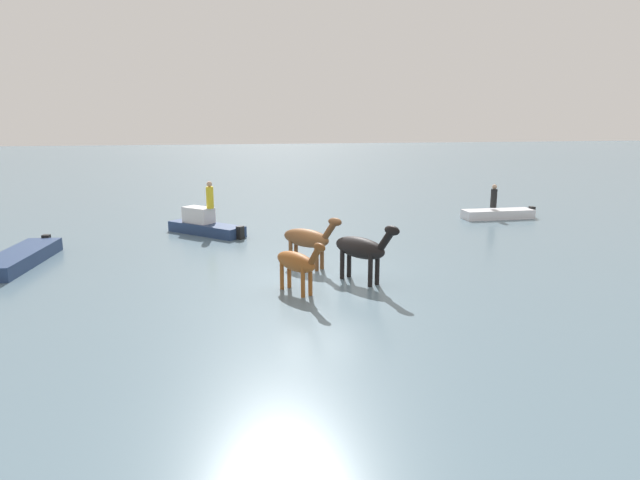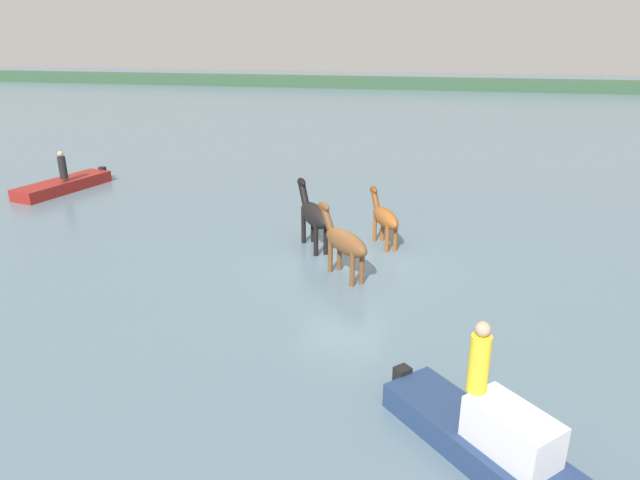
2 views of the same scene
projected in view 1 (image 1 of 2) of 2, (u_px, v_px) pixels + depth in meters
The scene contains 9 objects.
ground_plane at pixel (318, 275), 18.35m from camera, with size 183.43×183.43×0.00m, color slate.
horse_mid_herd at pixel (297, 262), 16.32m from camera, with size 1.36×2.05×1.69m.
horse_gray_outer at pixel (362, 248), 17.35m from camera, with size 1.72×2.35×1.98m.
horse_lead at pixel (308, 239), 19.04m from camera, with size 1.92×2.01×1.87m.
boat_skiff_near at pixel (205, 227), 24.81m from camera, with size 3.44×3.41×1.31m.
boat_tender_starboard at pixel (498, 215), 28.57m from camera, with size 3.85×1.03×0.71m.
boat_motor_center at pixel (20, 260), 19.63m from camera, with size 1.79×4.81×0.74m.
person_spotter_bow at pixel (210, 196), 24.40m from camera, with size 0.32×0.32×1.19m.
person_watcher_seated at pixel (494, 197), 28.41m from camera, with size 0.32×0.32×1.19m.
Camera 1 is at (3.28, 17.36, 5.10)m, focal length 31.31 mm.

